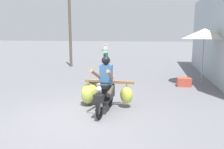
{
  "coord_description": "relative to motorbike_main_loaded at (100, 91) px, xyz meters",
  "views": [
    {
      "loc": [
        1.96,
        -5.41,
        2.2
      ],
      "look_at": [
        0.59,
        1.72,
        0.9
      ],
      "focal_mm": 36.88,
      "sensor_mm": 36.0,
      "label": 1
    }
  ],
  "objects": [
    {
      "name": "utility_pole",
      "position": [
        -4.02,
        8.17,
        2.19
      ],
      "size": [
        0.18,
        0.18,
        5.38
      ],
      "primitive_type": "cylinder",
      "color": "brown",
      "rests_on": "ground"
    },
    {
      "name": "ground_plane",
      "position": [
        -0.35,
        -1.08,
        -0.5
      ],
      "size": [
        120.0,
        120.0,
        0.0
      ],
      "primitive_type": "plane",
      "color": "slate"
    },
    {
      "name": "motorbike_main_loaded",
      "position": [
        0.0,
        0.0,
        0.0
      ],
      "size": [
        1.69,
        1.83,
        1.58
      ],
      "color": "black",
      "rests_on": "ground"
    },
    {
      "name": "motorbike_distant_ahead_left",
      "position": [
        -2.36,
        11.61,
        0.07
      ],
      "size": [
        0.5,
        1.62,
        1.4
      ],
      "color": "black",
      "rests_on": "ground"
    },
    {
      "name": "produce_crate",
      "position": [
        2.82,
        3.38,
        -0.32
      ],
      "size": [
        0.56,
        0.4,
        0.36
      ],
      "primitive_type": "cube",
      "color": "#CC4C38",
      "rests_on": "ground"
    },
    {
      "name": "market_umbrella_near_shop",
      "position": [
        3.57,
        3.79,
        1.7
      ],
      "size": [
        1.83,
        1.83,
        2.41
      ],
      "color": "#99999E",
      "rests_on": "ground"
    }
  ]
}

